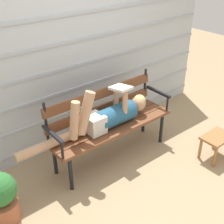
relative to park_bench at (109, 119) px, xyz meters
name	(u,v)px	position (x,y,z in m)	size (l,w,h in m)	color
ground_plane	(120,162)	(0.00, -0.22, -0.51)	(12.00, 12.00, 0.00)	tan
house_siding	(80,63)	(0.00, 0.57, 0.55)	(4.29, 0.08, 2.13)	#B2BCC6
park_bench	(109,119)	(0.00, 0.00, 0.00)	(1.61, 0.45, 0.93)	brown
reclining_person	(106,116)	(-0.09, -0.07, 0.11)	(1.70, 0.26, 0.58)	#23567A
footstool	(216,141)	(0.98, -0.89, -0.26)	(0.39, 0.26, 0.32)	#9E6638
potted_plant	(1,197)	(-1.43, -0.17, -0.23)	(0.32, 0.32, 0.55)	#AD5B3D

